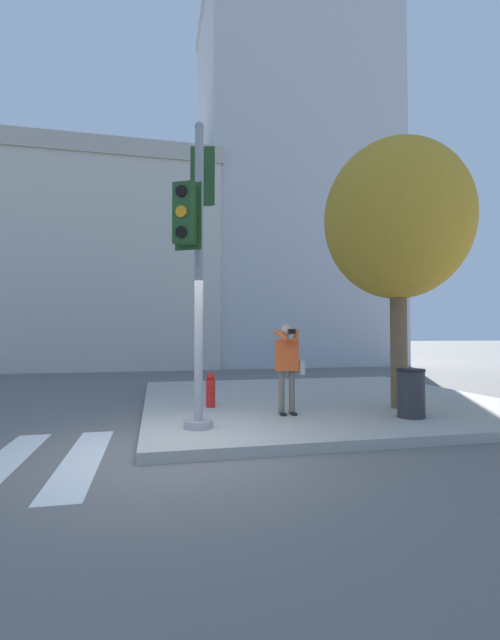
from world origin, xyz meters
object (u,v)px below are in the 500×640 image
Objects in this scene: person_photographer at (288,361)px; fire_hydrant at (211,390)px; traffic_signal_pole at (197,240)px; street_tree at (397,221)px; trash_bin at (411,393)px.

fire_hydrant is (-1.29, 1.10, -0.65)m from person_photographer.
traffic_signal_pole is 2.78m from person_photographer.
fire_hydrant is at bearing 75.89° from traffic_signal_pole.
fire_hydrant is at bearing 139.68° from person_photographer.
person_photographer is at bearing -174.73° from street_tree.
street_tree is (4.19, 0.99, 0.82)m from traffic_signal_pole.
trash_bin is (3.36, -1.84, 0.08)m from fire_hydrant.
person_photographer is at bearing -40.32° from fire_hydrant.
trash_bin is (3.83, 0.03, -2.56)m from traffic_signal_pole.
person_photographer reaches higher than trash_bin.
trash_bin reaches higher than fire_hydrant.
street_tree reaches higher than traffic_signal_pole.
traffic_signal_pole is at bearing -104.11° from fire_hydrant.
traffic_signal_pole is 2.96× the size of person_photographer.
trash_bin is at bearing -110.57° from street_tree.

